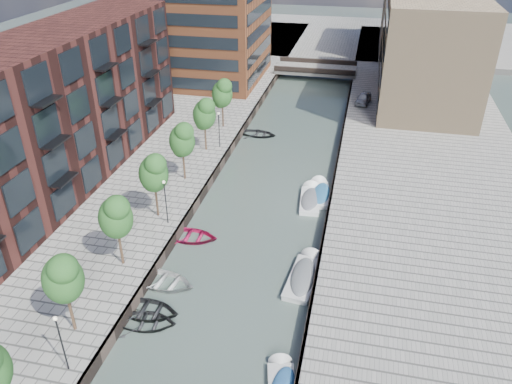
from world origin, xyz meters
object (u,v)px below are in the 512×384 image
(tree_5, at_px, (204,113))
(car, at_px, (363,98))
(sloop_4, at_px, (258,136))
(motorboat_4, at_px, (310,199))
(tree_2, at_px, (115,215))
(tree_6, at_px, (222,92))
(motorboat_1, at_px, (304,275))
(sloop_0, at_px, (147,313))
(sloop_1, at_px, (146,324))
(tree_1, at_px, (62,276))
(tree_3, at_px, (153,172))
(sloop_2, at_px, (191,239))
(bridge, at_px, (316,69))
(motorboat_3, at_px, (321,193))
(sloop_3, at_px, (164,284))
(tree_4, at_px, (182,139))

(tree_5, xyz_separation_m, car, (16.63, 19.08, -3.60))
(sloop_4, bearing_deg, motorboat_4, -145.74)
(tree_2, height_order, tree_6, same)
(motorboat_1, bearing_deg, sloop_0, -148.42)
(sloop_4, bearing_deg, tree_2, 175.42)
(tree_2, bearing_deg, sloop_1, -51.12)
(tree_5, xyz_separation_m, sloop_0, (3.41, -24.74, -5.31))
(tree_1, bearing_deg, car, 70.55)
(sloop_4, bearing_deg, tree_3, 172.58)
(tree_5, relative_size, motorboat_4, 1.11)
(tree_5, height_order, sloop_2, tree_5)
(bridge, relative_size, car, 3.11)
(sloop_0, xyz_separation_m, sloop_2, (0.07, 9.23, 0.00))
(sloop_0, distance_m, sloop_2, 9.23)
(sloop_1, relative_size, sloop_2, 0.90)
(tree_6, relative_size, motorboat_3, 1.11)
(tree_1, distance_m, tree_2, 7.00)
(bridge, height_order, sloop_4, bridge)
(tree_3, distance_m, sloop_4, 22.41)
(sloop_1, height_order, motorboat_1, motorboat_1)
(tree_2, relative_size, sloop_1, 1.40)
(tree_1, relative_size, motorboat_4, 1.11)
(tree_3, bearing_deg, car, 63.31)
(tree_6, bearing_deg, bridge, 71.90)
(sloop_3, height_order, motorboat_1, motorboat_1)
(tree_1, distance_m, sloop_1, 6.92)
(tree_4, relative_size, motorboat_3, 1.11)
(sloop_0, distance_m, car, 45.80)
(motorboat_1, bearing_deg, tree_3, 161.95)
(tree_3, bearing_deg, tree_6, 90.00)
(tree_6, bearing_deg, motorboat_3, -43.05)
(tree_5, relative_size, sloop_0, 1.25)
(sloop_4, bearing_deg, tree_1, 177.16)
(sloop_3, bearing_deg, motorboat_4, -25.21)
(tree_2, bearing_deg, sloop_3, -9.82)
(tree_6, bearing_deg, tree_2, -90.00)
(sloop_1, bearing_deg, motorboat_4, -30.95)
(bridge, height_order, motorboat_1, bridge)
(car, bearing_deg, tree_3, -106.57)
(sloop_3, relative_size, sloop_4, 1.12)
(tree_5, distance_m, motorboat_1, 23.50)
(tree_1, height_order, sloop_3, tree_1)
(motorboat_4, bearing_deg, sloop_0, -117.39)
(sloop_1, xyz_separation_m, motorboat_4, (8.82, 18.81, 0.21))
(tree_2, distance_m, tree_5, 21.00)
(tree_1, relative_size, sloop_3, 1.20)
(tree_2, xyz_separation_m, tree_3, (0.00, 7.00, 0.00))
(tree_4, relative_size, tree_5, 1.00)
(tree_2, bearing_deg, bridge, 81.05)
(tree_2, bearing_deg, tree_5, 90.00)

